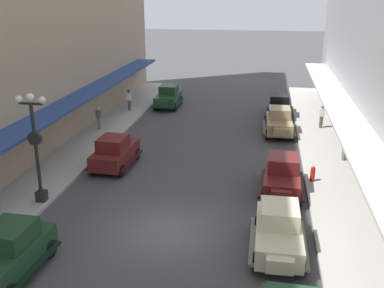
{
  "coord_description": "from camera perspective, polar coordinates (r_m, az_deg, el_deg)",
  "views": [
    {
      "loc": [
        3.77,
        -16.31,
        9.56
      ],
      "look_at": [
        0.0,
        6.0,
        1.8
      ],
      "focal_mm": 42.11,
      "sensor_mm": 36.0,
      "label": 1
    }
  ],
  "objects": [
    {
      "name": "pedestrian_1",
      "position": [
        33.56,
        16.08,
        3.38
      ],
      "size": [
        0.36,
        0.24,
        1.64
      ],
      "color": "#4C4238",
      "rests_on": "sidewalk_right"
    },
    {
      "name": "pedestrian_3",
      "position": [
        32.47,
        -11.71,
        3.23
      ],
      "size": [
        0.36,
        0.24,
        1.64
      ],
      "color": "slate",
      "rests_on": "sidewalk_left"
    },
    {
      "name": "parked_car_2",
      "position": [
        17.7,
        10.92,
        -10.58
      ],
      "size": [
        2.17,
        4.27,
        1.84
      ],
      "color": "beige",
      "rests_on": "ground"
    },
    {
      "name": "sidewalk_left",
      "position": [
        21.97,
        -22.71,
        -8.23
      ],
      "size": [
        3.0,
        60.0,
        0.15
      ],
      "primitive_type": "cube",
      "color": "#A8A59E",
      "rests_on": "ground"
    },
    {
      "name": "parked_car_1",
      "position": [
        22.65,
        11.37,
        -3.82
      ],
      "size": [
        2.26,
        4.3,
        1.84
      ],
      "color": "#591919",
      "rests_on": "ground"
    },
    {
      "name": "ground_plane",
      "position": [
        19.27,
        -3.03,
        -10.83
      ],
      "size": [
        200.0,
        200.0,
        0.0
      ],
      "primitive_type": "plane",
      "color": "#424244"
    },
    {
      "name": "sidewalk_right",
      "position": [
        19.23,
        19.87,
        -11.87
      ],
      "size": [
        3.0,
        60.0,
        0.15
      ],
      "primitive_type": "cube",
      "color": "#A8A59E",
      "rests_on": "ground"
    },
    {
      "name": "parked_car_6",
      "position": [
        17.31,
        -22.26,
        -12.49
      ],
      "size": [
        2.25,
        4.3,
        1.84
      ],
      "color": "#193D23",
      "rests_on": "ground"
    },
    {
      "name": "parked_car_0",
      "position": [
        25.75,
        -9.75,
        -0.9
      ],
      "size": [
        2.24,
        4.3,
        1.84
      ],
      "color": "#591919",
      "rests_on": "ground"
    },
    {
      "name": "lamp_post_with_clock",
      "position": [
        21.48,
        -19.22,
        0.02
      ],
      "size": [
        1.42,
        0.44,
        5.16
      ],
      "color": "black",
      "rests_on": "sidewalk_left"
    },
    {
      "name": "parked_car_5",
      "position": [
        36.25,
        11.02,
        4.83
      ],
      "size": [
        2.3,
        4.32,
        1.84
      ],
      "color": "black",
      "rests_on": "ground"
    },
    {
      "name": "pedestrian_0",
      "position": [
        27.45,
        18.79,
        -0.25
      ],
      "size": [
        0.36,
        0.28,
        1.67
      ],
      "color": "slate",
      "rests_on": "sidewalk_right"
    },
    {
      "name": "parked_car_3",
      "position": [
        38.79,
        -3.02,
        6.08
      ],
      "size": [
        2.18,
        4.27,
        1.84
      ],
      "color": "#193D23",
      "rests_on": "ground"
    },
    {
      "name": "parked_car_7",
      "position": [
        31.84,
        10.99,
        2.88
      ],
      "size": [
        2.23,
        4.29,
        1.84
      ],
      "color": "#997F5B",
      "rests_on": "ground"
    },
    {
      "name": "pedestrian_2",
      "position": [
        37.43,
        -7.98,
        5.55
      ],
      "size": [
        0.36,
        0.28,
        1.67
      ],
      "color": "#4C4238",
      "rests_on": "sidewalk_left"
    },
    {
      "name": "fire_hydrant",
      "position": [
        24.13,
        15.04,
        -3.65
      ],
      "size": [
        0.24,
        0.24,
        0.82
      ],
      "color": "#B21E19",
      "rests_on": "sidewalk_right"
    }
  ]
}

